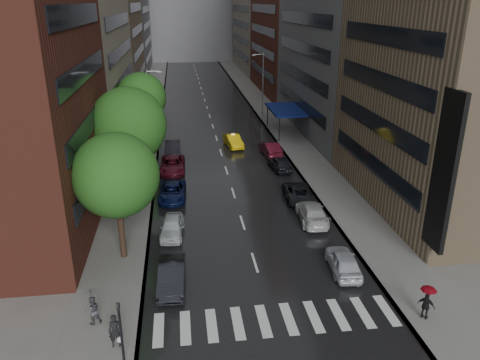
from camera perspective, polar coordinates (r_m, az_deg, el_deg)
The scene contains 21 objects.
ground at distance 28.05m, azimuth 3.16°, elevation -14.20°, with size 220.00×220.00×0.00m, color gray.
road at distance 74.38m, azimuth -3.94°, elevation 8.48°, with size 14.00×140.00×0.01m, color black.
sidewalk_left at distance 74.37m, azimuth -10.95°, elevation 8.20°, with size 4.00×140.00×0.15m, color gray.
sidewalk_right at distance 75.45m, azimuth 2.97°, elevation 8.74°, with size 4.00×140.00×0.15m, color gray.
crosswalk at distance 26.50m, azimuth 4.43°, elevation -16.61°, with size 13.15×2.80×0.01m.
buildings_left at distance 81.93m, azimuth -15.91°, elevation 20.22°, with size 8.00×108.00×38.00m.
buildings_right at distance 81.53m, azimuth 6.70°, elevation 20.15°, with size 8.05×109.10×36.00m.
building_far at distance 140.53m, azimuth -6.11°, elevation 20.91°, with size 40.00×14.00×32.00m, color slate.
tree_near at distance 30.25m, azimuth -14.89°, elevation 0.55°, with size 5.45×5.45×8.69m.
tree_mid at distance 39.09m, azimuth -13.44°, elevation 6.51°, with size 6.17×6.17×9.83m.
tree_far at distance 53.90m, azimuth -11.95°, elevation 9.79°, with size 5.53×5.53×8.82m.
taxi at distance 55.14m, azimuth -0.83°, elevation 4.80°, with size 1.52×4.35×1.43m, color yellow.
parked_cars_left at distance 42.02m, azimuth -8.25°, elevation -0.73°, with size 2.58×30.43×1.55m.
parked_cars_right at distance 41.21m, azimuth 6.92°, elevation -1.13°, with size 2.64×28.74×1.51m.
ped_bag_walker at distance 24.84m, azimuth -14.94°, elevation -17.44°, with size 0.70×0.49×1.78m.
ped_black_umbrella at distance 26.39m, azimuth -17.62°, elevation -14.17°, with size 0.96×0.98×2.09m.
ped_red_umbrella at distance 27.47m, azimuth 21.85°, elevation -13.37°, with size 0.92×0.91×2.01m.
traffic_light at distance 22.98m, azimuth -14.36°, elevation -17.11°, with size 0.18×0.15×3.45m.
street_lamp_left at distance 53.76m, azimuth -10.94°, elevation 8.58°, with size 1.74×0.22×9.00m.
street_lamp_right at distance 69.48m, azimuth 2.74°, elevation 11.71°, with size 1.74×0.22×9.00m.
awning at distance 60.44m, azimuth 5.58°, elevation 8.52°, with size 4.00×8.00×3.12m.
Camera 1 is at (-4.48, -22.46, 16.20)m, focal length 35.00 mm.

